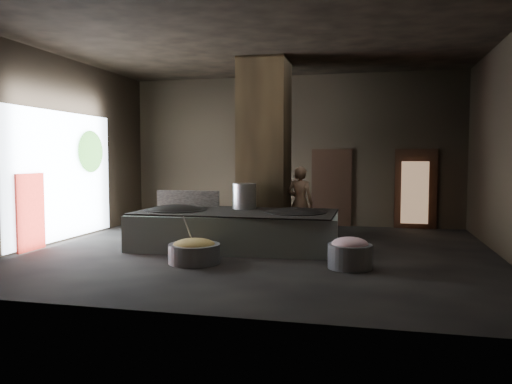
% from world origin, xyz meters
% --- Properties ---
extents(floor, '(10.00, 9.00, 0.10)m').
position_xyz_m(floor, '(0.00, 0.00, -0.05)').
color(floor, black).
rests_on(floor, ground).
extents(ceiling, '(10.00, 9.00, 0.10)m').
position_xyz_m(ceiling, '(0.00, 0.00, 4.55)').
color(ceiling, black).
rests_on(ceiling, back_wall).
extents(back_wall, '(10.00, 0.10, 4.50)m').
position_xyz_m(back_wall, '(0.00, 4.55, 2.25)').
color(back_wall, black).
rests_on(back_wall, ground).
extents(front_wall, '(10.00, 0.10, 4.50)m').
position_xyz_m(front_wall, '(0.00, -4.55, 2.25)').
color(front_wall, black).
rests_on(front_wall, ground).
extents(left_wall, '(0.10, 9.00, 4.50)m').
position_xyz_m(left_wall, '(-5.05, 0.00, 2.25)').
color(left_wall, black).
rests_on(left_wall, ground).
extents(pillar, '(1.20, 1.20, 4.50)m').
position_xyz_m(pillar, '(-0.30, 1.90, 2.25)').
color(pillar, black).
rests_on(pillar, ground).
extents(hearth_platform, '(4.69, 2.47, 0.79)m').
position_xyz_m(hearth_platform, '(-0.61, 0.33, 0.40)').
color(hearth_platform, silver).
rests_on(hearth_platform, ground).
extents(platform_cap, '(4.46, 2.14, 0.03)m').
position_xyz_m(platform_cap, '(-0.61, 0.33, 0.82)').
color(platform_cap, black).
rests_on(platform_cap, hearth_platform).
extents(wok_left, '(1.44, 1.44, 0.40)m').
position_xyz_m(wok_left, '(-2.06, 0.28, 0.75)').
color(wok_left, black).
rests_on(wok_left, hearth_platform).
extents(wok_left_rim, '(1.47, 1.47, 0.05)m').
position_xyz_m(wok_left_rim, '(-2.06, 0.28, 0.82)').
color(wok_left_rim, black).
rests_on(wok_left_rim, hearth_platform).
extents(wok_right, '(1.34, 1.34, 0.38)m').
position_xyz_m(wok_right, '(0.74, 0.38, 0.75)').
color(wok_right, black).
rests_on(wok_right, hearth_platform).
extents(wok_right_rim, '(1.37, 1.37, 0.05)m').
position_xyz_m(wok_right_rim, '(0.74, 0.38, 0.82)').
color(wok_right_rim, black).
rests_on(wok_right_rim, hearth_platform).
extents(stock_pot, '(0.56, 0.56, 0.59)m').
position_xyz_m(stock_pot, '(-0.56, 0.88, 1.13)').
color(stock_pot, '#AEB2B6').
rests_on(stock_pot, hearth_platform).
extents(splash_guard, '(1.59, 0.16, 0.40)m').
position_xyz_m(splash_guard, '(-2.06, 1.08, 1.03)').
color(splash_guard, black).
rests_on(splash_guard, hearth_platform).
extents(cook, '(0.73, 0.53, 1.82)m').
position_xyz_m(cook, '(0.62, 1.96, 0.91)').
color(cook, '#886245').
rests_on(cook, ground).
extents(veg_basin, '(1.09, 1.09, 0.37)m').
position_xyz_m(veg_basin, '(-0.95, -1.47, 0.18)').
color(veg_basin, slate).
rests_on(veg_basin, ground).
extents(veg_fill, '(0.82, 0.82, 0.25)m').
position_xyz_m(veg_fill, '(-0.95, -1.47, 0.35)').
color(veg_fill, olive).
rests_on(veg_fill, veg_basin).
extents(ladle, '(0.16, 0.38, 0.71)m').
position_xyz_m(ladle, '(-1.10, -1.32, 0.55)').
color(ladle, '#AEB2B6').
rests_on(ladle, veg_basin).
extents(meat_basin, '(0.86, 0.86, 0.45)m').
position_xyz_m(meat_basin, '(2.01, -1.26, 0.22)').
color(meat_basin, slate).
rests_on(meat_basin, ground).
extents(meat_fill, '(0.68, 0.68, 0.26)m').
position_xyz_m(meat_fill, '(2.01, -1.26, 0.45)').
color(meat_fill, '#D07C8E').
rests_on(meat_fill, meat_basin).
extents(doorway_near, '(1.18, 0.08, 2.38)m').
position_xyz_m(doorway_near, '(1.20, 4.45, 1.10)').
color(doorway_near, black).
rests_on(doorway_near, ground).
extents(doorway_near_glow, '(0.87, 0.04, 2.06)m').
position_xyz_m(doorway_near_glow, '(1.04, 4.56, 1.05)').
color(doorway_near_glow, '#8C6647').
rests_on(doorway_near_glow, ground).
extents(doorway_far, '(1.18, 0.08, 2.38)m').
position_xyz_m(doorway_far, '(3.60, 4.45, 1.10)').
color(doorway_far, black).
rests_on(doorway_far, ground).
extents(doorway_far_glow, '(0.75, 0.04, 1.77)m').
position_xyz_m(doorway_far_glow, '(3.56, 4.23, 1.05)').
color(doorway_far_glow, '#8C6647').
rests_on(doorway_far_glow, ground).
extents(left_opening, '(0.04, 4.20, 3.10)m').
position_xyz_m(left_opening, '(-4.95, 0.20, 1.60)').
color(left_opening, white).
rests_on(left_opening, ground).
extents(pavilion_sliver, '(0.05, 0.90, 1.70)m').
position_xyz_m(pavilion_sliver, '(-4.88, -1.10, 0.85)').
color(pavilion_sliver, maroon).
rests_on(pavilion_sliver, ground).
extents(tree_silhouette, '(0.28, 1.10, 1.10)m').
position_xyz_m(tree_silhouette, '(-4.85, 1.30, 2.20)').
color(tree_silhouette, '#194714').
rests_on(tree_silhouette, left_opening).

